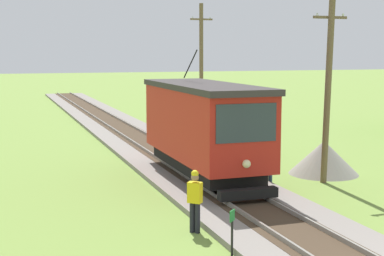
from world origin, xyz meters
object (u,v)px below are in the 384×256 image
(track_worker, at_px, (195,198))
(second_worker, at_px, (269,158))
(utility_pole_mid, at_px, (201,68))
(utility_pole_near_tram, at_px, (328,88))
(trackside_signal_marker, at_px, (232,230))
(red_tram, at_px, (204,126))
(gravel_pile, at_px, (324,157))

(track_worker, height_order, second_worker, same)
(second_worker, bearing_deg, track_worker, 146.10)
(utility_pole_mid, bearing_deg, second_worker, -98.72)
(track_worker, xyz_separation_m, second_worker, (4.70, 4.91, 0.00))
(utility_pole_near_tram, bearing_deg, trackside_signal_marker, -136.07)
(red_tram, relative_size, track_worker, 4.79)
(trackside_signal_marker, distance_m, second_worker, 8.32)
(utility_pole_near_tram, height_order, second_worker, utility_pole_near_tram)
(utility_pole_near_tram, distance_m, track_worker, 8.39)
(utility_pole_near_tram, bearing_deg, track_worker, -148.31)
(utility_pole_near_tram, bearing_deg, red_tram, 157.63)
(utility_pole_near_tram, relative_size, track_worker, 4.01)
(gravel_pile, xyz_separation_m, track_worker, (-7.61, -5.69, 0.29))
(red_tram, height_order, utility_pole_near_tram, utility_pole_near_tram)
(second_worker, bearing_deg, red_tram, 75.07)
(utility_pole_near_tram, xyz_separation_m, gravel_pile, (0.85, 1.51, -2.98))
(utility_pole_mid, bearing_deg, track_worker, -110.23)
(red_tram, relative_size, utility_pole_mid, 1.08)
(second_worker, bearing_deg, utility_pole_near_tram, -99.75)
(track_worker, bearing_deg, utility_pole_near_tram, -15.53)
(trackside_signal_marker, relative_size, track_worker, 0.66)
(utility_pole_mid, relative_size, second_worker, 4.43)
(utility_pole_mid, xyz_separation_m, gravel_pile, (0.85, -12.66, -3.35))
(track_worker, distance_m, second_worker, 6.80)
(red_tram, xyz_separation_m, gravel_pile, (5.18, -0.27, -1.50))
(red_tram, bearing_deg, trackside_signal_marker, -105.18)
(utility_pole_mid, bearing_deg, utility_pole_near_tram, -90.00)
(red_tram, height_order, gravel_pile, red_tram)
(red_tram, height_order, trackside_signal_marker, red_tram)
(gravel_pile, height_order, track_worker, track_worker)
(trackside_signal_marker, distance_m, track_worker, 2.14)
(utility_pole_near_tram, relative_size, trackside_signal_marker, 6.06)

